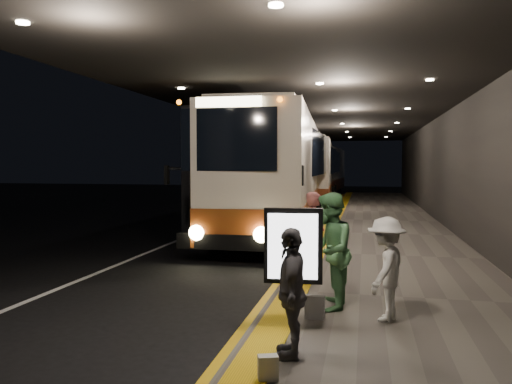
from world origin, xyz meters
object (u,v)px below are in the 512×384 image
(info_sign, at_px, (293,248))
(stanchion_post, at_px, (310,241))
(coach_main, at_px, (276,178))
(passenger_waiting_white, at_px, (386,269))
(coach_third, at_px, (324,173))
(passenger_waiting_grey, at_px, (292,292))
(passenger_waiting_green, at_px, (329,251))
(passenger_boarding, at_px, (314,234))
(bag_plain, at_px, (268,368))
(coach_second, at_px, (310,175))
(bag_polka, at_px, (315,307))

(info_sign, distance_m, stanchion_post, 4.38)
(coach_main, relative_size, passenger_waiting_white, 8.57)
(coach_third, xyz_separation_m, info_sign, (2.36, -34.31, -0.49))
(passenger_waiting_white, xyz_separation_m, passenger_waiting_grey, (-1.16, -1.69, 0.01))
(stanchion_post, bearing_deg, passenger_waiting_green, -78.44)
(coach_main, height_order, passenger_boarding, coach_main)
(bag_plain, height_order, stanchion_post, stanchion_post)
(bag_plain, bearing_deg, coach_main, 99.73)
(passenger_waiting_grey, bearing_deg, passenger_waiting_white, 138.17)
(passenger_waiting_grey, distance_m, info_sign, 1.00)
(passenger_boarding, bearing_deg, coach_second, -16.57)
(coach_main, bearing_deg, stanchion_post, -77.14)
(passenger_boarding, height_order, passenger_waiting_white, passenger_boarding)
(passenger_waiting_grey, bearing_deg, coach_main, -176.26)
(coach_second, distance_m, bag_polka, 22.57)
(passenger_boarding, height_order, passenger_waiting_green, passenger_waiting_green)
(passenger_waiting_green, bearing_deg, coach_second, -172.20)
(passenger_boarding, height_order, passenger_waiting_grey, passenger_boarding)
(passenger_waiting_white, relative_size, info_sign, 0.90)
(info_sign, bearing_deg, coach_second, 90.32)
(coach_main, bearing_deg, passenger_waiting_green, -78.66)
(coach_second, xyz_separation_m, stanchion_post, (2.04, -18.63, -1.08))
(bag_plain, bearing_deg, passenger_waiting_green, 80.86)
(passenger_waiting_green, relative_size, passenger_waiting_white, 1.21)
(coach_third, bearing_deg, coach_second, -87.58)
(coach_third, distance_m, stanchion_post, 30.06)
(coach_main, relative_size, stanchion_post, 11.20)
(coach_main, xyz_separation_m, coach_third, (-0.14, 23.22, -0.16))
(bag_polka, relative_size, info_sign, 0.20)
(bag_plain, bearing_deg, coach_third, 93.70)
(coach_second, xyz_separation_m, coach_third, (-0.09, 11.34, -0.03))
(coach_main, bearing_deg, info_sign, -82.21)
(passenger_boarding, bearing_deg, passenger_waiting_white, -176.55)
(passenger_waiting_white, xyz_separation_m, info_sign, (-1.28, -0.76, 0.38))
(coach_main, distance_m, passenger_waiting_green, 10.31)
(stanchion_post, bearing_deg, passenger_waiting_grey, -86.22)
(passenger_boarding, bearing_deg, coach_third, -18.79)
(info_sign, bearing_deg, passenger_waiting_white, 25.55)
(coach_third, bearing_deg, passenger_waiting_grey, -84.01)
(passenger_waiting_white, height_order, passenger_waiting_grey, passenger_waiting_grey)
(info_sign, bearing_deg, passenger_boarding, 85.38)
(stanchion_post, bearing_deg, bag_plain, -88.08)
(passenger_waiting_green, xyz_separation_m, passenger_waiting_grey, (-0.30, -2.08, -0.15))
(coach_main, bearing_deg, coach_second, 86.75)
(coach_main, xyz_separation_m, info_sign, (2.22, -11.09, -0.65))
(bag_plain, distance_m, stanchion_post, 6.01)
(coach_main, distance_m, info_sign, 11.33)
(coach_third, distance_m, passenger_waiting_grey, 35.33)
(coach_third, distance_m, info_sign, 34.40)
(passenger_waiting_white, bearing_deg, coach_second, -152.63)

